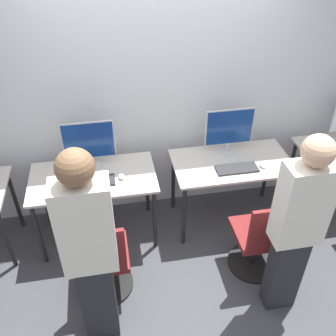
% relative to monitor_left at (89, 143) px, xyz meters
% --- Properties ---
extents(ground_plane, '(20.00, 20.00, 0.00)m').
position_rel_monitor_left_xyz_m(ground_plane, '(0.68, -0.50, -1.01)').
color(ground_plane, '#3D3D42').
extents(wall_back, '(12.00, 0.05, 2.80)m').
position_rel_monitor_left_xyz_m(wall_back, '(0.68, 0.27, 0.39)').
color(wall_back, '#B7BCC1').
rests_on(wall_back, ground_plane).
extents(desk_left, '(1.17, 0.64, 0.75)m').
position_rel_monitor_left_xyz_m(desk_left, '(-0.00, -0.17, -0.34)').
color(desk_left, '#BCB7AD').
rests_on(desk_left, ground_plane).
extents(monitor_left, '(0.48, 0.18, 0.48)m').
position_rel_monitor_left_xyz_m(monitor_left, '(0.00, 0.00, 0.00)').
color(monitor_left, '#B2B2B7').
rests_on(monitor_left, desk_left).
extents(keyboard_left, '(0.40, 0.16, 0.02)m').
position_rel_monitor_left_xyz_m(keyboard_left, '(0.00, -0.26, -0.25)').
color(keyboard_left, '#262628').
rests_on(keyboard_left, desk_left).
extents(mouse_left, '(0.06, 0.09, 0.03)m').
position_rel_monitor_left_xyz_m(mouse_left, '(0.26, -0.24, -0.24)').
color(mouse_left, silver).
rests_on(mouse_left, desk_left).
extents(office_chair_left, '(0.48, 0.48, 0.89)m').
position_rel_monitor_left_xyz_m(office_chair_left, '(0.03, -0.89, -0.65)').
color(office_chair_left, black).
rests_on(office_chair_left, ground_plane).
extents(person_left, '(0.36, 0.23, 1.76)m').
position_rel_monitor_left_xyz_m(person_left, '(-0.02, -1.25, -0.04)').
color(person_left, '#232328').
rests_on(person_left, ground_plane).
extents(desk_right, '(1.17, 0.64, 0.75)m').
position_rel_monitor_left_xyz_m(desk_right, '(1.35, -0.17, -0.34)').
color(desk_right, '#BCB7AD').
rests_on(desk_right, ground_plane).
extents(monitor_right, '(0.48, 0.18, 0.48)m').
position_rel_monitor_left_xyz_m(monitor_right, '(1.35, 0.00, 0.00)').
color(monitor_right, '#B2B2B7').
rests_on(monitor_right, desk_right).
extents(keyboard_right, '(0.40, 0.16, 0.02)m').
position_rel_monitor_left_xyz_m(keyboard_right, '(1.35, -0.31, -0.25)').
color(keyboard_right, '#262628').
rests_on(keyboard_right, desk_right).
extents(mouse_right, '(0.06, 0.09, 0.03)m').
position_rel_monitor_left_xyz_m(mouse_right, '(1.61, -0.31, -0.24)').
color(mouse_right, silver).
rests_on(mouse_right, desk_right).
extents(office_chair_right, '(0.48, 0.48, 0.89)m').
position_rel_monitor_left_xyz_m(office_chair_right, '(1.42, -0.89, -0.65)').
color(office_chair_right, black).
rests_on(office_chair_right, ground_plane).
extents(person_right, '(0.36, 0.22, 1.69)m').
position_rel_monitor_left_xyz_m(person_right, '(1.48, -1.26, -0.09)').
color(person_right, '#232328').
rests_on(person_right, ground_plane).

